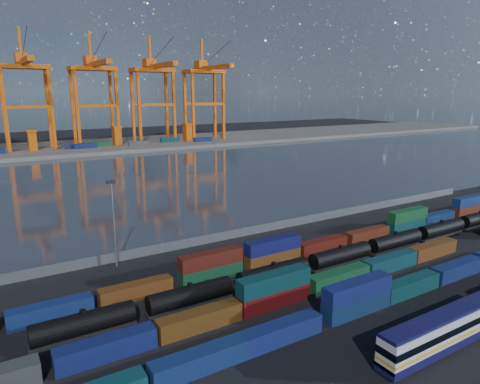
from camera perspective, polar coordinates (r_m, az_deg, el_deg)
ground at (r=78.11m, az=11.84°, el=-11.48°), size 700.00×700.00×0.00m
harbor_water at (r=166.80m, az=-13.62°, el=1.65°), size 700.00×700.00×0.00m
far_quay at (r=267.45m, az=-20.73°, el=5.60°), size 700.00×70.00×2.00m
distant_mountains at (r=1665.44m, az=-29.02°, el=18.06°), size 2470.00×1100.00×520.00m
container_row_south at (r=61.77m, az=8.81°, el=-16.54°), size 138.87×2.45×5.23m
container_row_mid at (r=81.40m, az=17.03°, el=-9.54°), size 141.80×2.52×5.36m
container_row_north at (r=89.40m, az=10.09°, el=-6.80°), size 129.24×2.39×5.09m
tanker_string at (r=88.80m, az=16.82°, el=-7.22°), size 122.34×2.97×4.25m
waterfront_fence at (r=98.36m, az=0.61°, el=-5.34°), size 160.12×0.12×2.20m
yard_light_mast at (r=82.65m, az=-16.53°, el=-3.49°), size 1.60×0.40×16.60m
gantry_cranes at (r=257.80m, az=-22.83°, el=13.90°), size 200.13×48.24×65.33m
quay_containers at (r=251.08m, az=-22.58°, el=5.54°), size 172.58×10.99×2.60m
straddle_carriers at (r=256.50m, az=-20.96°, el=6.83°), size 140.00×7.00×11.10m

